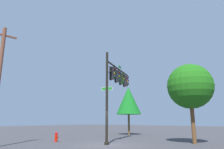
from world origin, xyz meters
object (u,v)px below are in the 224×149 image
object	(u,v)px
tree_near	(190,86)
tree_mid	(128,101)
signal_pole_assembly	(117,81)
fire_hydrant	(56,137)

from	to	relation	value
tree_near	tree_mid	size ratio (longest dim) A/B	1.03
signal_pole_assembly	fire_hydrant	size ratio (longest dim) A/B	8.81
signal_pole_assembly	tree_mid	xyz separation A→B (m)	(8.00, 4.30, -0.90)
tree_mid	fire_hydrant	bearing A→B (deg)	-178.79
fire_hydrant	tree_mid	distance (m)	12.02
signal_pole_assembly	tree_near	bearing A→B (deg)	-65.79
signal_pole_assembly	fire_hydrant	xyz separation A→B (m)	(-3.34, 4.06, -4.88)
fire_hydrant	tree_near	size ratio (longest dim) A/B	0.13
tree_near	tree_mid	xyz separation A→B (m)	(5.45, 9.99, -0.16)
signal_pole_assembly	tree_mid	bearing A→B (deg)	28.27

